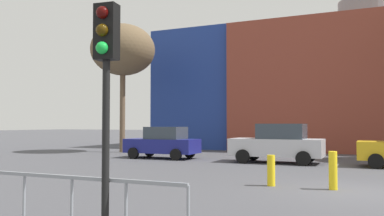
{
  "coord_description": "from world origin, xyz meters",
  "views": [
    {
      "loc": [
        0.38,
        -12.22,
        1.89
      ],
      "look_at": [
        -7.74,
        6.05,
        2.69
      ],
      "focal_mm": 37.7,
      "sensor_mm": 36.0,
      "label": 1
    }
  ],
  "objects": [
    {
      "name": "building_backdrop",
      "position": [
        0.2,
        20.33,
        4.62
      ],
      "size": [
        31.17,
        11.31,
        11.07
      ],
      "color": "brown",
      "rests_on": "ground_plane"
    },
    {
      "name": "pedestrian_railing",
      "position": [
        -5.25,
        -6.86,
        0.78
      ],
      "size": [
        6.44,
        0.06,
        1.03
      ],
      "color": "gray",
      "rests_on": "ground_plane"
    },
    {
      "name": "ground_plane",
      "position": [
        0.0,
        0.0,
        0.0
      ],
      "size": [
        200.0,
        200.0,
        0.0
      ],
      "primitive_type": "plane",
      "color": "#47474C"
    },
    {
      "name": "traffic_light_near_left",
      "position": [
        -3.46,
        -6.96,
        2.81
      ],
      "size": [
        0.38,
        0.38,
        3.82
      ],
      "rotation": [
        0.0,
        0.0,
        -1.46
      ],
      "color": "black",
      "rests_on": "ground_plane"
    },
    {
      "name": "bare_tree_1",
      "position": [
        -14.9,
        10.63,
        6.88
      ],
      "size": [
        4.34,
        4.34,
        8.66
      ],
      "color": "brown",
      "rests_on": "ground_plane"
    },
    {
      "name": "parked_car_0",
      "position": [
        -10.11,
        7.46,
        0.86
      ],
      "size": [
        4.01,
        1.97,
        1.74
      ],
      "rotation": [
        0.0,
        0.0,
        3.14
      ],
      "color": "navy",
      "rests_on": "ground_plane"
    },
    {
      "name": "bollard_yellow_1",
      "position": [
        -0.64,
        0.1,
        0.55
      ],
      "size": [
        0.24,
        0.24,
        1.1
      ],
      "primitive_type": "cylinder",
      "color": "yellow",
      "rests_on": "ground_plane"
    },
    {
      "name": "bollard_yellow_0",
      "position": [
        -2.43,
        0.07,
        0.47
      ],
      "size": [
        0.24,
        0.24,
        0.94
      ],
      "primitive_type": "cylinder",
      "color": "yellow",
      "rests_on": "ground_plane"
    },
    {
      "name": "parked_car_1",
      "position": [
        -3.78,
        7.46,
        0.95
      ],
      "size": [
        4.41,
        2.16,
        1.91
      ],
      "rotation": [
        0.0,
        0.0,
        3.14
      ],
      "color": "silver",
      "rests_on": "ground_plane"
    }
  ]
}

